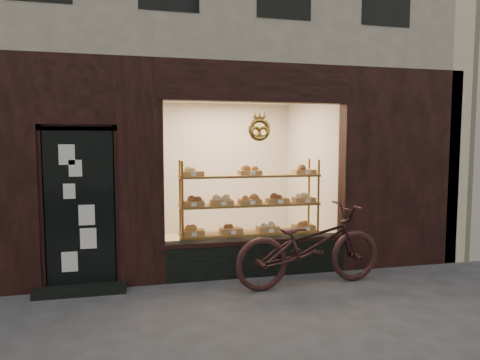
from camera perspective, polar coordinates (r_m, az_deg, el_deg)
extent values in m
plane|color=#363636|center=(4.52, 4.07, -20.78)|extent=(90.00, 90.00, 0.00)
cube|color=black|center=(6.46, 2.26, -10.18)|extent=(2.70, 0.25, 0.55)
cube|color=black|center=(6.05, -20.54, -3.53)|extent=(0.90, 0.04, 2.15)
cube|color=black|center=(6.14, -20.43, -13.59)|extent=(1.15, 0.35, 0.08)
torus|color=gold|center=(6.14, 2.58, 6.72)|extent=(0.33, 0.07, 0.33)
cube|color=brown|center=(6.91, 1.29, -11.09)|extent=(2.20, 0.45, 0.04)
cube|color=brown|center=(6.79, 1.30, -7.03)|extent=(2.20, 0.45, 0.03)
cube|color=brown|center=(6.71, 1.31, -3.27)|extent=(2.20, 0.45, 0.04)
cube|color=brown|center=(6.66, 1.31, 0.56)|extent=(2.20, 0.45, 0.04)
cylinder|color=brown|center=(6.36, -7.65, -5.14)|extent=(0.04, 0.04, 1.70)
cylinder|color=brown|center=(6.90, 10.37, -4.38)|extent=(0.04, 0.04, 1.70)
cylinder|color=brown|center=(6.74, -7.98, -4.57)|extent=(0.04, 0.04, 1.70)
cylinder|color=brown|center=(7.26, 9.14, -3.91)|extent=(0.04, 0.04, 1.70)
cube|color=#A67D36|center=(6.62, -6.32, -6.92)|extent=(0.34, 0.24, 0.07)
sphere|color=#9B4F1B|center=(6.60, -6.33, -6.19)|extent=(0.11, 0.11, 0.11)
cube|color=white|center=(6.44, -6.12, -7.25)|extent=(0.07, 0.01, 0.05)
cube|color=#A67D36|center=(6.71, -1.20, -6.71)|extent=(0.34, 0.24, 0.07)
sphere|color=brown|center=(6.70, -1.20, -6.00)|extent=(0.11, 0.11, 0.11)
cube|color=white|center=(6.54, -0.85, -7.03)|extent=(0.08, 0.01, 0.05)
cube|color=#A67D36|center=(6.86, 3.74, -6.47)|extent=(0.34, 0.24, 0.07)
sphere|color=tan|center=(6.84, 3.75, -5.77)|extent=(0.11, 0.11, 0.11)
cube|color=white|center=(6.69, 4.21, -6.77)|extent=(0.07, 0.01, 0.05)
cube|color=#A67D36|center=(7.06, 8.43, -6.19)|extent=(0.34, 0.24, 0.07)
sphere|color=#9B4F1B|center=(7.04, 8.44, -5.51)|extent=(0.11, 0.11, 0.11)
cube|color=white|center=(6.89, 9.00, -6.47)|extent=(0.08, 0.01, 0.05)
cube|color=#A67D36|center=(6.54, -6.36, -3.05)|extent=(0.34, 0.24, 0.07)
sphere|color=brown|center=(6.53, -6.36, -2.32)|extent=(0.11, 0.11, 0.11)
cube|color=white|center=(6.36, -6.16, -3.28)|extent=(0.07, 0.01, 0.06)
cube|color=#A67D36|center=(6.61, -2.48, -2.95)|extent=(0.34, 0.24, 0.07)
sphere|color=tan|center=(6.60, -2.48, -2.21)|extent=(0.11, 0.11, 0.11)
cube|color=white|center=(6.43, -2.17, -3.17)|extent=(0.07, 0.01, 0.06)
cube|color=#A67D36|center=(6.71, 1.31, -2.83)|extent=(0.34, 0.24, 0.07)
sphere|color=#9B4F1B|center=(6.69, 1.31, -2.11)|extent=(0.11, 0.11, 0.11)
cube|color=white|center=(6.53, 1.72, -3.04)|extent=(0.07, 0.01, 0.06)
cube|color=#A67D36|center=(6.83, 4.97, -2.70)|extent=(0.34, 0.24, 0.07)
sphere|color=brown|center=(6.82, 4.97, -1.99)|extent=(0.11, 0.11, 0.11)
cube|color=white|center=(6.66, 5.47, -2.90)|extent=(0.07, 0.01, 0.06)
cube|color=#A67D36|center=(6.98, 8.48, -2.57)|extent=(0.34, 0.24, 0.07)
sphere|color=tan|center=(6.97, 8.49, -1.87)|extent=(0.11, 0.11, 0.11)
cube|color=white|center=(6.81, 9.06, -2.76)|extent=(0.08, 0.01, 0.06)
cube|color=#A67D36|center=(6.49, -6.40, 0.88)|extent=(0.34, 0.24, 0.07)
sphere|color=tan|center=(6.49, -6.40, 1.63)|extent=(0.11, 0.11, 0.11)
cube|color=white|center=(6.31, -6.19, 0.77)|extent=(0.07, 0.01, 0.06)
cube|color=#A67D36|center=(6.66, 1.32, 1.01)|extent=(0.34, 0.24, 0.07)
sphere|color=#9B4F1B|center=(6.65, 1.32, 1.74)|extent=(0.11, 0.11, 0.11)
cube|color=white|center=(6.48, 1.73, 0.90)|extent=(0.07, 0.01, 0.06)
cube|color=#A67D36|center=(6.94, 8.53, 1.12)|extent=(0.34, 0.24, 0.07)
sphere|color=brown|center=(6.94, 8.54, 1.82)|extent=(0.11, 0.11, 0.11)
cube|color=white|center=(6.77, 9.11, 1.02)|extent=(0.08, 0.01, 0.06)
imported|color=#321919|center=(6.00, 9.24, -8.60)|extent=(2.19, 0.92, 1.12)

